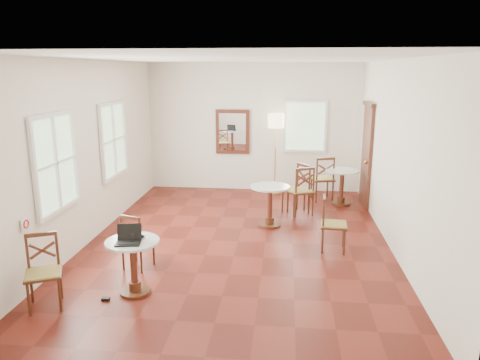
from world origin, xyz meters
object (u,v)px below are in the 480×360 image
(cafe_table_mid, at_px, (270,201))
(chair_mid_b, at_px, (332,224))
(cafe_table_near, at_px, (133,261))
(chair_mid_a, at_px, (301,191))
(mouse, at_px, (141,236))
(navy_mug, at_px, (138,236))
(power_adapter, at_px, (106,299))
(water_glass, at_px, (132,237))
(floor_lamp, at_px, (276,126))
(cafe_table_back, at_px, (342,183))
(laptop, at_px, (129,238))
(chair_near_a, at_px, (137,241))
(chair_back_a, at_px, (323,179))
(chair_back_b, at_px, (297,189))
(chair_near_b, at_px, (43,272))

(cafe_table_mid, distance_m, chair_mid_b, 1.49)
(cafe_table_near, bearing_deg, chair_mid_a, 57.84)
(mouse, xyz_separation_m, navy_mug, (-0.01, -0.06, 0.02))
(power_adapter, bearing_deg, navy_mug, 37.75)
(cafe_table_near, relative_size, mouse, 6.77)
(cafe_table_mid, distance_m, mouse, 3.13)
(mouse, height_order, water_glass, water_glass)
(chair_mid_b, bearing_deg, floor_lamp, 21.05)
(mouse, distance_m, power_adapter, 0.89)
(cafe_table_near, xyz_separation_m, cafe_table_mid, (1.64, 2.80, 0.03))
(cafe_table_near, xyz_separation_m, cafe_table_back, (3.13, 4.37, 0.02))
(laptop, bearing_deg, power_adapter, -156.73)
(cafe_table_mid, height_order, cafe_table_back, cafe_table_mid)
(chair_near_a, height_order, chair_back_a, chair_back_a)
(chair_near_a, height_order, chair_mid_b, chair_mid_b)
(cafe_table_mid, relative_size, water_glass, 7.06)
(laptop, bearing_deg, mouse, 50.97)
(cafe_table_back, xyz_separation_m, chair_back_b, (-0.97, -0.72, 0.03))
(chair_mid_a, height_order, water_glass, chair_mid_a)
(cafe_table_back, height_order, mouse, mouse)
(cafe_table_near, distance_m, water_glass, 0.33)
(chair_mid_a, relative_size, chair_back_a, 1.00)
(cafe_table_near, distance_m, power_adapter, 0.58)
(chair_near_b, distance_m, floor_lamp, 6.24)
(chair_back_a, xyz_separation_m, mouse, (-2.66, -4.53, 0.25))
(chair_near_b, bearing_deg, water_glass, -3.03)
(cafe_table_mid, relative_size, mouse, 7.16)
(mouse, height_order, power_adapter, mouse)
(navy_mug, distance_m, power_adapter, 0.88)
(cafe_table_mid, height_order, chair_back_b, chair_back_b)
(cafe_table_mid, bearing_deg, chair_near_b, -129.08)
(cafe_table_near, bearing_deg, chair_back_a, 59.41)
(chair_near_b, height_order, mouse, chair_near_b)
(cafe_table_back, bearing_deg, navy_mug, -125.34)
(laptop, bearing_deg, cafe_table_mid, 51.36)
(cafe_table_back, xyz_separation_m, mouse, (-3.05, -4.26, 0.28))
(navy_mug, bearing_deg, chair_near_b, -155.36)
(chair_near_a, height_order, mouse, chair_near_a)
(mouse, bearing_deg, floor_lamp, 55.47)
(chair_mid_a, distance_m, power_adapter, 4.59)
(chair_near_a, xyz_separation_m, chair_back_b, (2.37, 2.89, 0.08))
(chair_back_a, distance_m, mouse, 5.26)
(water_glass, bearing_deg, chair_near_b, -157.92)
(cafe_table_mid, xyz_separation_m, water_glass, (-1.63, -2.83, 0.31))
(floor_lamp, bearing_deg, power_adapter, -110.34)
(cafe_table_mid, height_order, chair_mid_a, chair_mid_a)
(cafe_table_back, relative_size, floor_lamp, 0.40)
(cafe_table_back, height_order, chair_mid_b, chair_mid_b)
(chair_back_b, relative_size, floor_lamp, 0.53)
(navy_mug, bearing_deg, laptop, -127.80)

